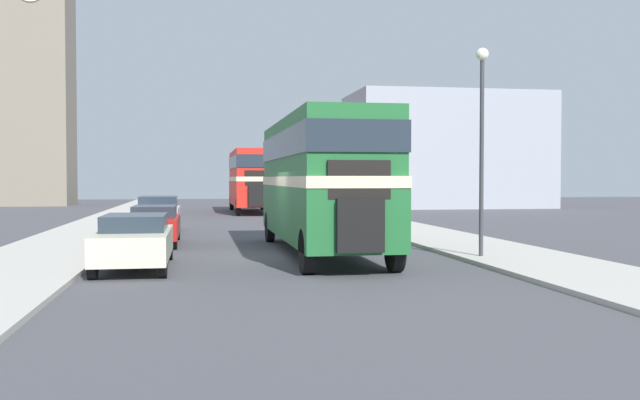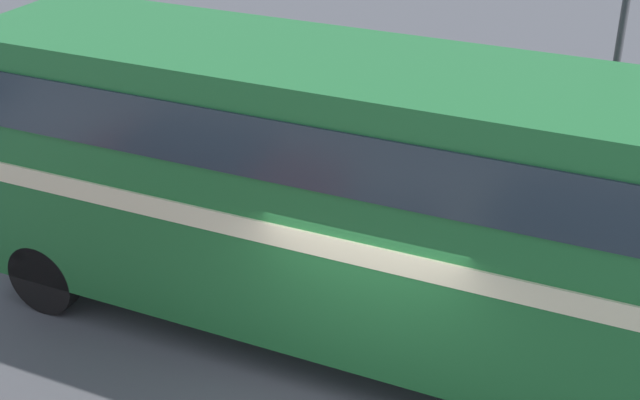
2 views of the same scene
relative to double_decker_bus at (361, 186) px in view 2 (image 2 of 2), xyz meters
The scene contains 3 objects.
sidewalk_right 5.86m from the double_decker_bus, ahead, with size 3.50×120.00×0.12m.
double_decker_bus is the anchor object (origin of this frame).
street_lamp 5.08m from the double_decker_bus, 29.90° to the right, with size 0.36×0.36×5.86m.
Camera 2 is at (-7.90, -3.18, 7.44)m, focal length 50.00 mm.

